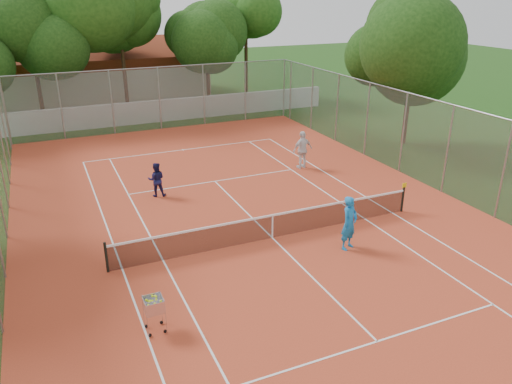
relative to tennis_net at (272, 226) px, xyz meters
name	(u,v)px	position (x,y,z in m)	size (l,w,h in m)	color
ground	(272,238)	(0.00, 0.00, -0.51)	(120.00, 120.00, 0.00)	#173A0F
court_pad	(272,238)	(0.00, 0.00, -0.50)	(18.00, 34.00, 0.02)	#BD4324
court_lines	(272,238)	(0.00, 0.00, -0.49)	(10.98, 23.78, 0.01)	white
tennis_net	(272,226)	(0.00, 0.00, 0.00)	(11.88, 0.10, 0.98)	black
perimeter_fence	(273,188)	(0.00, 0.00, 1.49)	(18.00, 34.00, 4.00)	slate
boundary_wall	(154,111)	(0.00, 19.00, 0.24)	(26.00, 0.30, 1.50)	silver
clubhouse	(101,71)	(-2.00, 29.00, 1.69)	(16.40, 9.00, 4.40)	beige
tropical_trees	(139,43)	(0.00, 22.00, 4.49)	(29.00, 19.00, 10.00)	black
player_near	(349,223)	(2.13, -1.77, 0.49)	(0.72, 0.47, 1.96)	#1675BF
player_far_left	(156,180)	(-2.94, 5.73, 0.28)	(0.75, 0.58, 1.54)	#171746
player_far_right	(303,150)	(4.76, 6.44, 0.48)	(1.14, 0.47, 1.94)	silver
ball_hopper	(154,313)	(-5.21, -3.61, 0.07)	(0.54, 0.54, 1.12)	silver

